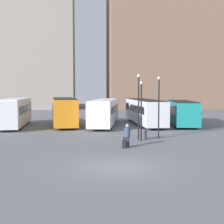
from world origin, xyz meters
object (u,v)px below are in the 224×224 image
at_px(bus_0, 15,112).
at_px(traveler, 127,133).
at_px(suitcase, 124,144).
at_px(lamp_post_1, 141,105).
at_px(bus_3, 144,111).
at_px(lamp_post_2, 139,101).
at_px(bus_4, 182,112).
at_px(bus_2, 105,111).
at_px(trash_bin, 144,134).
at_px(lamp_post_0, 159,102).
at_px(bus_1, 64,111).

xyz_separation_m(bus_0, traveler, (11.04, -13.86, -0.73)).
xyz_separation_m(suitcase, lamp_post_1, (1.80, 3.06, 2.65)).
bearing_deg(bus_3, bus_0, 91.90).
bearing_deg(lamp_post_2, suitcase, -114.94).
bearing_deg(bus_0, lamp_post_1, -134.06).
bearing_deg(lamp_post_2, bus_4, 55.66).
relative_size(bus_4, traveler, 5.74).
xyz_separation_m(traveler, lamp_post_2, (1.38, 3.18, 2.24)).
bearing_deg(bus_2, trash_bin, -156.25).
bearing_deg(bus_3, lamp_post_1, 165.79).
bearing_deg(bus_2, lamp_post_0, -149.69).
relative_size(bus_2, bus_4, 1.28).
distance_m(lamp_post_1, lamp_post_2, 0.63).
bearing_deg(suitcase, bus_3, -10.74).
height_order(bus_4, lamp_post_2, lamp_post_2).
xyz_separation_m(traveler, lamp_post_0, (3.21, 3.63, 2.16)).
relative_size(bus_4, lamp_post_1, 1.97).
height_order(lamp_post_1, trash_bin, lamp_post_1).
bearing_deg(bus_2, lamp_post_2, -159.27).
relative_size(bus_0, bus_4, 1.09).
distance_m(bus_3, lamp_post_0, 11.38).
distance_m(bus_1, trash_bin, 13.22).
bearing_deg(lamp_post_2, traveler, -113.52).
relative_size(bus_0, bus_3, 0.84).
distance_m(bus_3, lamp_post_2, 12.13).
xyz_separation_m(bus_2, traveler, (0.73, -14.24, -0.67)).
xyz_separation_m(bus_3, trash_bin, (-2.26, -11.37, -1.24)).
bearing_deg(lamp_post_1, bus_4, 57.47).
height_order(bus_0, bus_3, bus_0).
xyz_separation_m(bus_3, lamp_post_1, (-2.67, -12.24, 1.26)).
relative_size(lamp_post_2, trash_bin, 6.45).
bearing_deg(bus_0, bus_3, -88.42).
xyz_separation_m(bus_4, traveler, (-8.41, -13.47, -0.57)).
distance_m(suitcase, lamp_post_2, 4.95).
distance_m(bus_1, bus_3, 9.67).
xyz_separation_m(bus_1, bus_4, (13.90, -0.91, -0.19)).
relative_size(bus_1, trash_bin, 11.75).
relative_size(bus_3, lamp_post_2, 2.30).
relative_size(bus_0, trash_bin, 12.40).
height_order(traveler, lamp_post_1, lamp_post_1).
relative_size(suitcase, lamp_post_1, 0.16).
bearing_deg(suitcase, bus_1, 24.87).
distance_m(bus_2, bus_4, 9.18).
xyz_separation_m(bus_0, bus_3, (15.21, 1.01, -0.06)).
relative_size(bus_3, trash_bin, 14.80).
height_order(bus_4, trash_bin, bus_4).
height_order(lamp_post_0, trash_bin, lamp_post_0).
xyz_separation_m(suitcase, lamp_post_0, (3.51, 4.06, 2.87)).
bearing_deg(suitcase, lamp_post_2, -19.41).
distance_m(traveler, lamp_post_2, 4.12).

